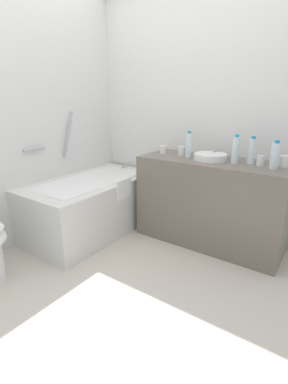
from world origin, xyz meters
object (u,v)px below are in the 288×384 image
(water_bottle_2, at_px, (236,150))
(drinking_glass_0, at_px, (163,150))
(drinking_glass_1, at_px, (182,151))
(water_bottle_0, at_px, (252,151))
(sink_basin, at_px, (210,157))
(drinking_glass_2, at_px, (261,160))
(sink_faucet, at_px, (217,154))
(water_bottle_1, at_px, (189,145))
(drinking_glass_3, at_px, (284,162))
(water_bottle_3, at_px, (275,156))
(bathtub, at_px, (93,203))

(water_bottle_2, height_order, drinking_glass_0, water_bottle_2)
(drinking_glass_1, bearing_deg, water_bottle_0, -90.55)
(sink_basin, height_order, water_bottle_2, water_bottle_2)
(drinking_glass_1, relative_size, drinking_glass_2, 1.00)
(sink_faucet, distance_m, water_bottle_1, 0.30)
(water_bottle_0, distance_m, drinking_glass_3, 0.27)
(water_bottle_3, height_order, drinking_glass_1, water_bottle_3)
(water_bottle_3, height_order, drinking_glass_0, water_bottle_3)
(water_bottle_0, height_order, drinking_glass_0, water_bottle_0)
(drinking_glass_0, distance_m, drinking_glass_3, 1.16)
(sink_basin, height_order, sink_faucet, sink_faucet)
(sink_basin, relative_size, drinking_glass_1, 3.47)
(drinking_glass_1, bearing_deg, sink_basin, -98.56)
(bathtub, bearing_deg, water_bottle_1, -62.54)
(water_bottle_1, relative_size, water_bottle_3, 1.10)
(water_bottle_3, relative_size, drinking_glass_1, 2.64)
(sink_basin, xyz_separation_m, water_bottle_1, (-0.01, 0.22, 0.09))
(sink_faucet, bearing_deg, water_bottle_2, -128.23)
(drinking_glass_2, bearing_deg, bathtub, 108.01)
(drinking_glass_2, bearing_deg, water_bottle_2, 101.14)
(water_bottle_0, bearing_deg, water_bottle_1, 95.02)
(drinking_glass_0, bearing_deg, drinking_glass_2, -89.23)
(water_bottle_2, height_order, drinking_glass_3, water_bottle_2)
(drinking_glass_0, bearing_deg, bathtub, 130.48)
(water_bottle_3, relative_size, drinking_glass_2, 2.65)
(sink_faucet, height_order, drinking_glass_3, drinking_glass_3)
(sink_basin, bearing_deg, drinking_glass_3, -83.52)
(sink_faucet, height_order, water_bottle_0, water_bottle_0)
(water_bottle_1, distance_m, drinking_glass_1, 0.14)
(sink_basin, xyz_separation_m, drinking_glass_2, (0.04, -0.44, 0.01))
(sink_basin, relative_size, water_bottle_0, 1.25)
(water_bottle_0, bearing_deg, drinking_glass_2, -94.80)
(bathtub, xyz_separation_m, water_bottle_1, (0.46, -0.89, 0.65))
(water_bottle_0, height_order, drinking_glass_3, water_bottle_0)
(water_bottle_0, xyz_separation_m, water_bottle_1, (-0.05, 0.58, 0.01))
(sink_basin, relative_size, water_bottle_3, 1.31)
(drinking_glass_0, bearing_deg, drinking_glass_1, -82.65)
(water_bottle_1, bearing_deg, sink_basin, -87.82)
(bathtub, xyz_separation_m, drinking_glass_2, (0.51, -1.56, 0.58))
(water_bottle_3, bearing_deg, drinking_glass_0, 87.85)
(bathtub, relative_size, drinking_glass_2, 16.65)
(water_bottle_1, bearing_deg, drinking_glass_3, -84.66)
(sink_faucet, xyz_separation_m, water_bottle_1, (-0.19, 0.22, 0.09))
(water_bottle_2, bearing_deg, drinking_glass_0, 87.89)
(bathtub, height_order, sink_basin, bathtub)
(bathtub, relative_size, water_bottle_3, 6.27)
(water_bottle_1, xyz_separation_m, drinking_glass_0, (0.03, 0.31, -0.08))
(sink_basin, relative_size, water_bottle_2, 1.20)
(sink_basin, xyz_separation_m, water_bottle_3, (-0.02, -0.56, 0.08))
(water_bottle_0, relative_size, drinking_glass_3, 2.46)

